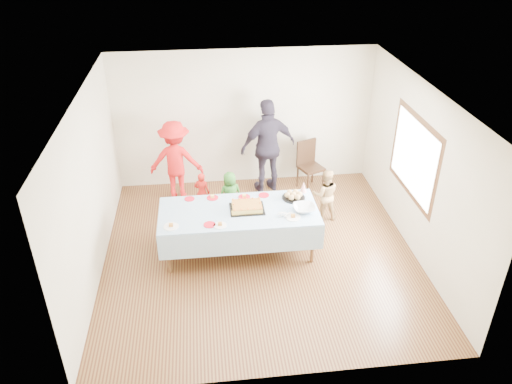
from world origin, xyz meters
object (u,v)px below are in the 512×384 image
at_px(party_table, 239,214).
at_px(birthday_cake, 247,207).
at_px(adult_left, 176,161).
at_px(dining_chair, 309,162).

height_order(party_table, birthday_cake, birthday_cake).
relative_size(birthday_cake, adult_left, 0.35).
height_order(birthday_cake, adult_left, adult_left).
relative_size(party_table, dining_chair, 2.54).
xyz_separation_m(birthday_cake, dining_chair, (1.42, 1.97, -0.28)).
bearing_deg(party_table, adult_left, 118.54).
relative_size(dining_chair, adult_left, 0.63).
xyz_separation_m(party_table, adult_left, (-1.03, 1.89, 0.06)).
xyz_separation_m(birthday_cake, adult_left, (-1.16, 1.87, -0.04)).
distance_m(dining_chair, adult_left, 2.59).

